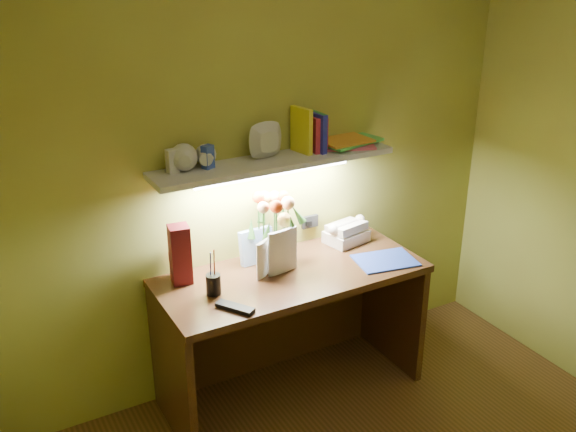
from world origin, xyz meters
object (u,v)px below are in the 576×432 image
object	(u,v)px
desk	(292,334)
flower_bouquet	(275,228)
telephone	(346,231)
desk_clock	(352,227)
whisky_bottle	(177,254)

from	to	relation	value
desk	flower_bouquet	distance (m)	0.59
flower_bouquet	telephone	xyz separation A→B (m)	(0.46, 0.01, -0.12)
telephone	desk_clock	bearing A→B (deg)	26.94
telephone	whisky_bottle	world-z (taller)	whisky_bottle
flower_bouquet	desk_clock	bearing A→B (deg)	8.54
desk	whisky_bottle	world-z (taller)	whisky_bottle
desk	flower_bouquet	bearing A→B (deg)	93.00
desk	desk_clock	xyz separation A→B (m)	(0.55, 0.25, 0.42)
whisky_bottle	desk	bearing A→B (deg)	-23.44
whisky_bottle	telephone	bearing A→B (deg)	-3.22
telephone	flower_bouquet	bearing A→B (deg)	170.56
telephone	whisky_bottle	distance (m)	1.00
flower_bouquet	desk_clock	distance (m)	0.58
desk	desk_clock	world-z (taller)	desk_clock
desk	whisky_bottle	size ratio (longest dim) A/B	5.33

